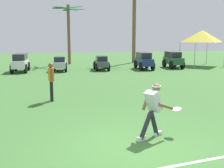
{
  "coord_description": "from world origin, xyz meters",
  "views": [
    {
      "loc": [
        -2.08,
        -6.05,
        2.6
      ],
      "look_at": [
        0.12,
        3.75,
        0.9
      ],
      "focal_mm": 45.0,
      "sensor_mm": 36.0,
      "label": 1
    }
  ],
  "objects_px": {
    "frisbee_in_flight": "(177,109)",
    "parked_car_slot_f": "(144,60)",
    "parked_car_slot_e": "(101,63)",
    "palm_tree_left_of_centre": "(134,20)",
    "teammate_near_sideline": "(51,78)",
    "parked_car_slot_d": "(60,64)",
    "event_tent": "(202,36)",
    "frisbee_thrower": "(153,108)",
    "parked_car_slot_g": "(173,59)",
    "parked_car_slot_c": "(20,62)",
    "palm_tree_far_left": "(69,26)"
  },
  "relations": [
    {
      "from": "palm_tree_far_left",
      "to": "palm_tree_left_of_centre",
      "type": "height_order",
      "value": "palm_tree_left_of_centre"
    },
    {
      "from": "frisbee_thrower",
      "to": "palm_tree_left_of_centre",
      "type": "xyz_separation_m",
      "value": [
        5.77,
        20.45,
        3.42
      ]
    },
    {
      "from": "frisbee_thrower",
      "to": "palm_tree_far_left",
      "type": "bearing_deg",
      "value": 91.88
    },
    {
      "from": "parked_car_slot_e",
      "to": "palm_tree_left_of_centre",
      "type": "distance_m",
      "value": 7.84
    },
    {
      "from": "frisbee_in_flight",
      "to": "parked_car_slot_e",
      "type": "height_order",
      "value": "parked_car_slot_e"
    },
    {
      "from": "parked_car_slot_c",
      "to": "parked_car_slot_d",
      "type": "height_order",
      "value": "parked_car_slot_c"
    },
    {
      "from": "frisbee_in_flight",
      "to": "parked_car_slot_g",
      "type": "xyz_separation_m",
      "value": [
        6.86,
        15.07,
        0.05
      ]
    },
    {
      "from": "teammate_near_sideline",
      "to": "parked_car_slot_d",
      "type": "distance_m",
      "value": 10.21
    },
    {
      "from": "parked_car_slot_f",
      "to": "palm_tree_left_of_centre",
      "type": "relative_size",
      "value": 0.34
    },
    {
      "from": "parked_car_slot_e",
      "to": "palm_tree_far_left",
      "type": "distance_m",
      "value": 6.44
    },
    {
      "from": "frisbee_thrower",
      "to": "teammate_near_sideline",
      "type": "height_order",
      "value": "teammate_near_sideline"
    },
    {
      "from": "frisbee_in_flight",
      "to": "parked_car_slot_d",
      "type": "distance_m",
      "value": 15.09
    },
    {
      "from": "frisbee_thrower",
      "to": "parked_car_slot_d",
      "type": "bearing_deg",
      "value": 96.78
    },
    {
      "from": "teammate_near_sideline",
      "to": "parked_car_slot_e",
      "type": "relative_size",
      "value": 0.7
    },
    {
      "from": "frisbee_thrower",
      "to": "parked_car_slot_g",
      "type": "distance_m",
      "value": 17.02
    },
    {
      "from": "parked_car_slot_g",
      "to": "parked_car_slot_e",
      "type": "bearing_deg",
      "value": -178.15
    },
    {
      "from": "parked_car_slot_e",
      "to": "palm_tree_far_left",
      "type": "relative_size",
      "value": 0.41
    },
    {
      "from": "frisbee_thrower",
      "to": "palm_tree_far_left",
      "type": "height_order",
      "value": "palm_tree_far_left"
    },
    {
      "from": "palm_tree_left_of_centre",
      "to": "event_tent",
      "type": "xyz_separation_m",
      "value": [
        5.12,
        -4.01,
        -1.59
      ]
    },
    {
      "from": "palm_tree_left_of_centre",
      "to": "event_tent",
      "type": "relative_size",
      "value": 2.31
    },
    {
      "from": "parked_car_slot_c",
      "to": "parked_car_slot_g",
      "type": "height_order",
      "value": "same"
    },
    {
      "from": "parked_car_slot_e",
      "to": "event_tent",
      "type": "xyz_separation_m",
      "value": [
        9.45,
        1.41,
        2.06
      ]
    },
    {
      "from": "teammate_near_sideline",
      "to": "parked_car_slot_d",
      "type": "height_order",
      "value": "teammate_near_sideline"
    },
    {
      "from": "parked_car_slot_f",
      "to": "event_tent",
      "type": "xyz_separation_m",
      "value": [
        6.01,
        1.63,
        1.9
      ]
    },
    {
      "from": "teammate_near_sideline",
      "to": "parked_car_slot_c",
      "type": "distance_m",
      "value": 10.55
    },
    {
      "from": "frisbee_in_flight",
      "to": "teammate_near_sideline",
      "type": "relative_size",
      "value": 0.22
    },
    {
      "from": "parked_car_slot_c",
      "to": "teammate_near_sideline",
      "type": "bearing_deg",
      "value": -78.25
    },
    {
      "from": "teammate_near_sideline",
      "to": "parked_car_slot_g",
      "type": "relative_size",
      "value": 0.64
    },
    {
      "from": "frisbee_thrower",
      "to": "frisbee_in_flight",
      "type": "relative_size",
      "value": 4.03
    },
    {
      "from": "parked_car_slot_d",
      "to": "event_tent",
      "type": "xyz_separation_m",
      "value": [
        12.67,
        1.41,
        2.06
      ]
    },
    {
      "from": "parked_car_slot_d",
      "to": "parked_car_slot_f",
      "type": "height_order",
      "value": "parked_car_slot_f"
    },
    {
      "from": "frisbee_thrower",
      "to": "parked_car_slot_e",
      "type": "xyz_separation_m",
      "value": [
        1.44,
        15.03,
        -0.23
      ]
    },
    {
      "from": "frisbee_thrower",
      "to": "palm_tree_far_left",
      "type": "relative_size",
      "value": 0.26
    },
    {
      "from": "frisbee_in_flight",
      "to": "parked_car_slot_c",
      "type": "distance_m",
      "value": 15.96
    },
    {
      "from": "frisbee_in_flight",
      "to": "frisbee_thrower",
      "type": "bearing_deg",
      "value": -168.19
    },
    {
      "from": "teammate_near_sideline",
      "to": "frisbee_thrower",
      "type": "bearing_deg",
      "value": -62.6
    },
    {
      "from": "parked_car_slot_f",
      "to": "parked_car_slot_g",
      "type": "height_order",
      "value": "same"
    },
    {
      "from": "palm_tree_far_left",
      "to": "event_tent",
      "type": "bearing_deg",
      "value": -18.58
    },
    {
      "from": "frisbee_in_flight",
      "to": "parked_car_slot_f",
      "type": "bearing_deg",
      "value": 74.25
    },
    {
      "from": "frisbee_in_flight",
      "to": "parked_car_slot_d",
      "type": "height_order",
      "value": "parked_car_slot_d"
    },
    {
      "from": "parked_car_slot_f",
      "to": "event_tent",
      "type": "relative_size",
      "value": 0.78
    },
    {
      "from": "event_tent",
      "to": "parked_car_slot_e",
      "type": "bearing_deg",
      "value": -171.51
    },
    {
      "from": "parked_car_slot_g",
      "to": "palm_tree_far_left",
      "type": "height_order",
      "value": "palm_tree_far_left"
    },
    {
      "from": "frisbee_in_flight",
      "to": "teammate_near_sideline",
      "type": "bearing_deg",
      "value": 124.73
    },
    {
      "from": "teammate_near_sideline",
      "to": "parked_car_slot_e",
      "type": "xyz_separation_m",
      "value": [
        3.95,
        10.18,
        -0.38
      ]
    },
    {
      "from": "parked_car_slot_c",
      "to": "parked_car_slot_e",
      "type": "bearing_deg",
      "value": -1.33
    },
    {
      "from": "event_tent",
      "to": "palm_tree_left_of_centre",
      "type": "bearing_deg",
      "value": 141.93
    },
    {
      "from": "frisbee_thrower",
      "to": "parked_car_slot_f",
      "type": "height_order",
      "value": "frisbee_thrower"
    },
    {
      "from": "teammate_near_sideline",
      "to": "palm_tree_left_of_centre",
      "type": "distance_m",
      "value": 17.96
    },
    {
      "from": "parked_car_slot_c",
      "to": "palm_tree_left_of_centre",
      "type": "bearing_deg",
      "value": 26.86
    }
  ]
}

